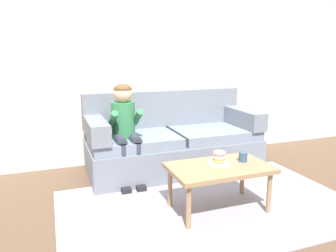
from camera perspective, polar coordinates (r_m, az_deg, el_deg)
name	(u,v)px	position (r m, az deg, el deg)	size (l,w,h in m)	color
ground	(198,196)	(3.34, 5.39, -12.34)	(10.00, 10.00, 0.00)	brown
wall_back	(154,55)	(4.33, -2.45, 12.55)	(8.00, 0.10, 2.80)	silver
area_rug	(209,206)	(3.14, 7.42, -14.01)	(2.76, 1.69, 0.01)	#9993A3
couch	(172,142)	(3.97, 0.75, -2.85)	(2.08, 0.90, 0.96)	slate
coffee_table	(219,171)	(2.95, 9.14, -7.93)	(0.91, 0.55, 0.43)	#937551
person_child	(125,124)	(3.52, -7.70, 0.43)	(0.34, 0.58, 1.10)	#337A4C
plate	(219,163)	(2.98, 9.11, -6.57)	(0.21, 0.21, 0.01)	white
donut	(219,161)	(2.97, 9.13, -6.11)	(0.12, 0.12, 0.04)	tan
donut_second	(219,157)	(2.96, 9.16, -5.45)	(0.12, 0.12, 0.04)	beige
donut_third	(219,153)	(2.95, 9.18, -4.79)	(0.12, 0.12, 0.04)	pink
mug	(243,157)	(3.08, 13.25, -5.38)	(0.08, 0.08, 0.09)	#334C72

